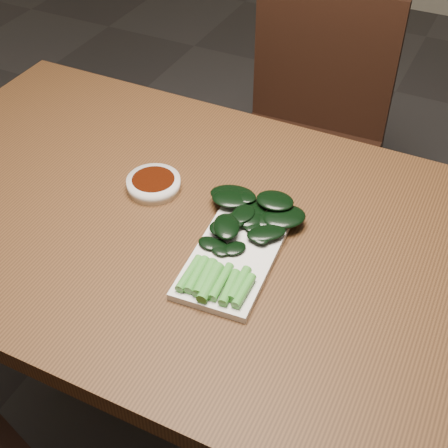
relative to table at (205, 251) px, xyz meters
The scene contains 6 objects.
ground 0.68m from the table, ahead, with size 6.00×6.00×0.00m, color #2F2D2D.
table is the anchor object (origin of this frame).
chair_far 0.78m from the table, 93.65° to the left, with size 0.45×0.45×0.89m.
sauce_bowl 0.17m from the table, 159.65° to the left, with size 0.11×0.11×0.03m.
serving_plate 0.13m from the table, 26.37° to the right, with size 0.16×0.30×0.01m.
gai_lan 0.13m from the table, ahead, with size 0.22×0.31×0.03m.
Camera 1 is at (0.42, -0.78, 1.55)m, focal length 50.00 mm.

